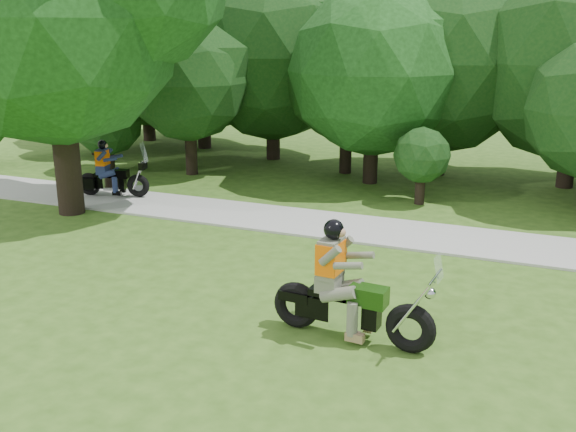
% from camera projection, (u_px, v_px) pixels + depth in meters
% --- Properties ---
extents(walkway, '(60.00, 2.20, 0.06)m').
position_uv_depth(walkway, '(480.00, 243.00, 14.79)').
color(walkway, '#A8A8A3').
rests_on(walkway, ground).
extents(tree_line, '(40.46, 12.36, 7.44)m').
position_uv_depth(tree_line, '(505.00, 68.00, 19.77)').
color(tree_line, black).
rests_on(tree_line, ground).
extents(chopper_motorcycle, '(2.74, 0.75, 1.96)m').
position_uv_depth(chopper_motorcycle, '(344.00, 296.00, 10.14)').
color(chopper_motorcycle, black).
rests_on(chopper_motorcycle, ground).
extents(touring_motorcycle, '(2.15, 1.02, 1.66)m').
position_uv_depth(touring_motorcycle, '(109.00, 176.00, 18.66)').
color(touring_motorcycle, black).
rests_on(touring_motorcycle, walkway).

